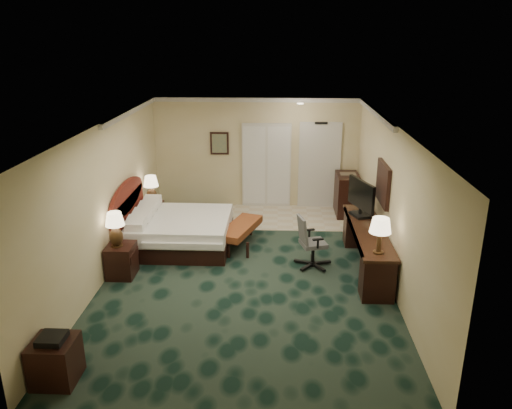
{
  "coord_description": "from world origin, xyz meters",
  "views": [
    {
      "loc": [
        0.54,
        -8.22,
        4.17
      ],
      "look_at": [
        0.13,
        0.6,
        1.11
      ],
      "focal_mm": 35.0,
      "sensor_mm": 36.0,
      "label": 1
    }
  ],
  "objects_px": {
    "desk_chair": "(313,241)",
    "bed": "(181,232)",
    "bed_bench": "(240,235)",
    "tv": "(361,198)",
    "side_table": "(55,361)",
    "desk": "(366,249)",
    "lamp_far": "(151,190)",
    "nightstand_far": "(153,215)",
    "lamp_near": "(116,229)",
    "nightstand_near": "(121,260)",
    "minibar": "(347,195)"
  },
  "relations": [
    {
      "from": "bed",
      "to": "side_table",
      "type": "bearing_deg",
      "value": -100.56
    },
    {
      "from": "desk_chair",
      "to": "desk",
      "type": "bearing_deg",
      "value": -18.33
    },
    {
      "from": "nightstand_far",
      "to": "desk_chair",
      "type": "height_order",
      "value": "desk_chair"
    },
    {
      "from": "desk_chair",
      "to": "minibar",
      "type": "bearing_deg",
      "value": 55.29
    },
    {
      "from": "nightstand_far",
      "to": "lamp_near",
      "type": "xyz_separation_m",
      "value": [
        -0.02,
        -2.44,
        0.63
      ]
    },
    {
      "from": "nightstand_near",
      "to": "side_table",
      "type": "height_order",
      "value": "nightstand_near"
    },
    {
      "from": "nightstand_far",
      "to": "tv",
      "type": "height_order",
      "value": "tv"
    },
    {
      "from": "bed_bench",
      "to": "minibar",
      "type": "distance_m",
      "value": 3.14
    },
    {
      "from": "nightstand_near",
      "to": "bed_bench",
      "type": "xyz_separation_m",
      "value": [
        2.03,
        1.43,
        -0.07
      ]
    },
    {
      "from": "side_table",
      "to": "desk",
      "type": "distance_m",
      "value": 5.55
    },
    {
      "from": "bed_bench",
      "to": "tv",
      "type": "relative_size",
      "value": 1.47
    },
    {
      "from": "nightstand_far",
      "to": "nightstand_near",
      "type": "bearing_deg",
      "value": -89.61
    },
    {
      "from": "bed_bench",
      "to": "lamp_near",
      "type": "bearing_deg",
      "value": -126.09
    },
    {
      "from": "bed_bench",
      "to": "side_table",
      "type": "relative_size",
      "value": 2.38
    },
    {
      "from": "bed",
      "to": "bed_bench",
      "type": "bearing_deg",
      "value": 3.52
    },
    {
      "from": "lamp_far",
      "to": "desk_chair",
      "type": "bearing_deg",
      "value": -28.56
    },
    {
      "from": "tv",
      "to": "minibar",
      "type": "relative_size",
      "value": 0.94
    },
    {
      "from": "lamp_far",
      "to": "side_table",
      "type": "bearing_deg",
      "value": -89.34
    },
    {
      "from": "nightstand_near",
      "to": "side_table",
      "type": "relative_size",
      "value": 1.03
    },
    {
      "from": "nightstand_near",
      "to": "nightstand_far",
      "type": "relative_size",
      "value": 1.07
    },
    {
      "from": "desk_chair",
      "to": "bed",
      "type": "bearing_deg",
      "value": 147.15
    },
    {
      "from": "nightstand_far",
      "to": "desk",
      "type": "xyz_separation_m",
      "value": [
        4.45,
        -1.89,
        0.12
      ]
    },
    {
      "from": "nightstand_near",
      "to": "lamp_near",
      "type": "relative_size",
      "value": 0.93
    },
    {
      "from": "bed",
      "to": "lamp_near",
      "type": "bearing_deg",
      "value": -121.91
    },
    {
      "from": "bed_bench",
      "to": "tv",
      "type": "bearing_deg",
      "value": 12.74
    },
    {
      "from": "nightstand_far",
      "to": "desk",
      "type": "distance_m",
      "value": 4.84
    },
    {
      "from": "bed_bench",
      "to": "lamp_far",
      "type": "bearing_deg",
      "value": 172.19
    },
    {
      "from": "tv",
      "to": "desk_chair",
      "type": "xyz_separation_m",
      "value": [
        -0.93,
        -0.63,
        -0.64
      ]
    },
    {
      "from": "lamp_near",
      "to": "desk",
      "type": "distance_m",
      "value": 4.53
    },
    {
      "from": "side_table",
      "to": "nightstand_far",
      "type": "bearing_deg",
      "value": 90.6
    },
    {
      "from": "minibar",
      "to": "lamp_near",
      "type": "bearing_deg",
      "value": -142.27
    },
    {
      "from": "minibar",
      "to": "bed_bench",
      "type": "bearing_deg",
      "value": -140.3
    },
    {
      "from": "lamp_near",
      "to": "minibar",
      "type": "relative_size",
      "value": 0.64
    },
    {
      "from": "side_table",
      "to": "tv",
      "type": "height_order",
      "value": "tv"
    },
    {
      "from": "bed",
      "to": "lamp_far",
      "type": "bearing_deg",
      "value": 127.87
    },
    {
      "from": "side_table",
      "to": "desk_chair",
      "type": "distance_m",
      "value": 4.84
    },
    {
      "from": "nightstand_far",
      "to": "desk",
      "type": "bearing_deg",
      "value": -23.06
    },
    {
      "from": "tv",
      "to": "side_table",
      "type": "bearing_deg",
      "value": -156.92
    },
    {
      "from": "bed_bench",
      "to": "desk",
      "type": "height_order",
      "value": "desk"
    },
    {
      "from": "lamp_far",
      "to": "desk",
      "type": "bearing_deg",
      "value": -23.48
    },
    {
      "from": "lamp_near",
      "to": "lamp_far",
      "type": "distance_m",
      "value": 2.48
    },
    {
      "from": "nightstand_far",
      "to": "minibar",
      "type": "relative_size",
      "value": 0.56
    },
    {
      "from": "side_table",
      "to": "desk",
      "type": "height_order",
      "value": "desk"
    },
    {
      "from": "desk_chair",
      "to": "bed_bench",
      "type": "bearing_deg",
      "value": 132.6
    },
    {
      "from": "desk_chair",
      "to": "side_table",
      "type": "bearing_deg",
      "value": -150.82
    },
    {
      "from": "lamp_near",
      "to": "tv",
      "type": "relative_size",
      "value": 0.69
    },
    {
      "from": "bed",
      "to": "desk_chair",
      "type": "xyz_separation_m",
      "value": [
        2.63,
        -0.8,
        0.19
      ]
    },
    {
      "from": "bed",
      "to": "nightstand_near",
      "type": "height_order",
      "value": "bed"
    },
    {
      "from": "nightstand_near",
      "to": "desk",
      "type": "bearing_deg",
      "value": 6.6
    },
    {
      "from": "lamp_far",
      "to": "desk_chair",
      "type": "relative_size",
      "value": 0.63
    }
  ]
}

